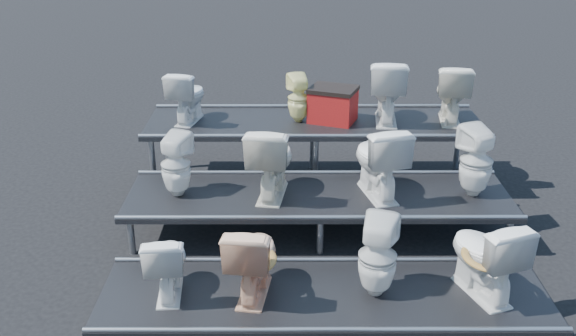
{
  "coord_description": "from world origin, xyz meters",
  "views": [
    {
      "loc": [
        -0.35,
        -6.36,
        3.53
      ],
      "look_at": [
        -0.34,
        0.1,
        0.73
      ],
      "focal_mm": 40.0,
      "sensor_mm": 36.0,
      "label": 1
    }
  ],
  "objects_px": {
    "toilet_3": "(485,255)",
    "toilet_6": "(378,160)",
    "toilet_4": "(176,165)",
    "toilet_8": "(187,96)",
    "toilet_10": "(387,90)",
    "toilet_7": "(476,161)",
    "toilet_2": "(378,257)",
    "toilet_0": "(167,262)",
    "toilet_9": "(298,98)",
    "toilet_5": "(271,160)",
    "toilet_1": "(253,258)",
    "toilet_11": "(452,93)",
    "red_crate": "(333,106)"
  },
  "relations": [
    {
      "from": "toilet_1",
      "to": "toilet_11",
      "type": "bearing_deg",
      "value": -124.06
    },
    {
      "from": "toilet_3",
      "to": "toilet_10",
      "type": "relative_size",
      "value": 1.01
    },
    {
      "from": "toilet_8",
      "to": "toilet_11",
      "type": "xyz_separation_m",
      "value": [
        3.28,
        0.0,
        0.04
      ]
    },
    {
      "from": "toilet_0",
      "to": "toilet_9",
      "type": "bearing_deg",
      "value": -120.15
    },
    {
      "from": "toilet_11",
      "to": "toilet_9",
      "type": "bearing_deg",
      "value": 7.59
    },
    {
      "from": "toilet_4",
      "to": "toilet_9",
      "type": "xyz_separation_m",
      "value": [
        1.34,
        1.3,
        0.35
      ]
    },
    {
      "from": "toilet_5",
      "to": "red_crate",
      "type": "height_order",
      "value": "toilet_5"
    },
    {
      "from": "toilet_9",
      "to": "toilet_10",
      "type": "bearing_deg",
      "value": 165.1
    },
    {
      "from": "toilet_0",
      "to": "toilet_10",
      "type": "bearing_deg",
      "value": -136.53
    },
    {
      "from": "toilet_4",
      "to": "toilet_8",
      "type": "relative_size",
      "value": 1.08
    },
    {
      "from": "toilet_4",
      "to": "toilet_5",
      "type": "bearing_deg",
      "value": -157.81
    },
    {
      "from": "toilet_6",
      "to": "toilet_7",
      "type": "height_order",
      "value": "toilet_6"
    },
    {
      "from": "toilet_7",
      "to": "toilet_11",
      "type": "distance_m",
      "value": 1.35
    },
    {
      "from": "toilet_0",
      "to": "toilet_5",
      "type": "xyz_separation_m",
      "value": [
        0.94,
        1.3,
        0.48
      ]
    },
    {
      "from": "toilet_11",
      "to": "toilet_8",
      "type": "bearing_deg",
      "value": 7.59
    },
    {
      "from": "toilet_3",
      "to": "toilet_6",
      "type": "relative_size",
      "value": 0.99
    },
    {
      "from": "toilet_5",
      "to": "toilet_9",
      "type": "xyz_separation_m",
      "value": [
        0.31,
        1.3,
        0.29
      ]
    },
    {
      "from": "toilet_2",
      "to": "toilet_3",
      "type": "height_order",
      "value": "toilet_3"
    },
    {
      "from": "toilet_5",
      "to": "toilet_10",
      "type": "relative_size",
      "value": 1.02
    },
    {
      "from": "toilet_5",
      "to": "red_crate",
      "type": "distance_m",
      "value": 1.51
    },
    {
      "from": "toilet_9",
      "to": "toilet_1",
      "type": "bearing_deg",
      "value": 65.08
    },
    {
      "from": "toilet_2",
      "to": "toilet_11",
      "type": "height_order",
      "value": "toilet_11"
    },
    {
      "from": "toilet_0",
      "to": "toilet_8",
      "type": "height_order",
      "value": "toilet_8"
    },
    {
      "from": "toilet_3",
      "to": "toilet_6",
      "type": "bearing_deg",
      "value": -77.55
    },
    {
      "from": "toilet_2",
      "to": "toilet_10",
      "type": "relative_size",
      "value": 0.98
    },
    {
      "from": "toilet_5",
      "to": "toilet_6",
      "type": "height_order",
      "value": "toilet_6"
    },
    {
      "from": "red_crate",
      "to": "toilet_1",
      "type": "bearing_deg",
      "value": -88.16
    },
    {
      "from": "toilet_9",
      "to": "toilet_10",
      "type": "xyz_separation_m",
      "value": [
        1.1,
        0.0,
        0.1
      ]
    },
    {
      "from": "toilet_2",
      "to": "toilet_0",
      "type": "bearing_deg",
      "value": 18.63
    },
    {
      "from": "toilet_5",
      "to": "toilet_8",
      "type": "height_order",
      "value": "toilet_8"
    },
    {
      "from": "toilet_5",
      "to": "toilet_6",
      "type": "distance_m",
      "value": 1.15
    },
    {
      "from": "toilet_1",
      "to": "toilet_4",
      "type": "xyz_separation_m",
      "value": [
        -0.88,
        1.3,
        0.37
      ]
    },
    {
      "from": "toilet_3",
      "to": "toilet_9",
      "type": "xyz_separation_m",
      "value": [
        -1.67,
        2.6,
        0.69
      ]
    },
    {
      "from": "toilet_0",
      "to": "toilet_7",
      "type": "distance_m",
      "value": 3.44
    },
    {
      "from": "toilet_8",
      "to": "toilet_10",
      "type": "relative_size",
      "value": 0.82
    },
    {
      "from": "toilet_0",
      "to": "red_crate",
      "type": "height_order",
      "value": "red_crate"
    },
    {
      "from": "toilet_7",
      "to": "toilet_11",
      "type": "relative_size",
      "value": 1.06
    },
    {
      "from": "toilet_0",
      "to": "toilet_9",
      "type": "height_order",
      "value": "toilet_9"
    },
    {
      "from": "toilet_0",
      "to": "toilet_2",
      "type": "xyz_separation_m",
      "value": [
        1.94,
        0.0,
        0.06
      ]
    },
    {
      "from": "toilet_2",
      "to": "toilet_10",
      "type": "height_order",
      "value": "toilet_10"
    },
    {
      "from": "toilet_2",
      "to": "red_crate",
      "type": "distance_m",
      "value": 2.68
    },
    {
      "from": "toilet_8",
      "to": "toilet_4",
      "type": "bearing_deg",
      "value": 104.97
    },
    {
      "from": "toilet_11",
      "to": "toilet_10",
      "type": "bearing_deg",
      "value": 7.59
    },
    {
      "from": "toilet_10",
      "to": "toilet_7",
      "type": "bearing_deg",
      "value": 127.44
    },
    {
      "from": "toilet_4",
      "to": "toilet_8",
      "type": "xyz_separation_m",
      "value": [
        -0.04,
        1.3,
        0.37
      ]
    },
    {
      "from": "toilet_3",
      "to": "toilet_9",
      "type": "distance_m",
      "value": 3.16
    },
    {
      "from": "toilet_2",
      "to": "toilet_7",
      "type": "bearing_deg",
      "value": -114.34
    },
    {
      "from": "toilet_1",
      "to": "red_crate",
      "type": "height_order",
      "value": "red_crate"
    },
    {
      "from": "toilet_3",
      "to": "toilet_7",
      "type": "distance_m",
      "value": 1.38
    },
    {
      "from": "toilet_1",
      "to": "toilet_5",
      "type": "height_order",
      "value": "toilet_5"
    }
  ]
}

